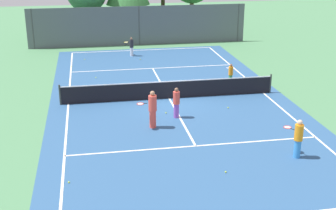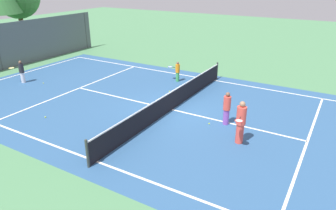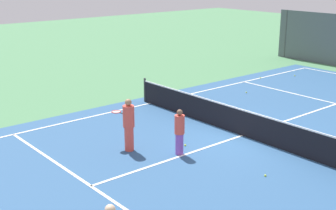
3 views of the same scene
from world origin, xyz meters
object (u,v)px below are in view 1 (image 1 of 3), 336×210
at_px(player_2, 231,74).
at_px(tennis_ball_3, 201,88).
at_px(player_3, 152,109).
at_px(tennis_ball_5, 72,67).
at_px(tennis_ball_4, 85,59).
at_px(player_1, 298,138).
at_px(tennis_ball_2, 166,113).
at_px(player_4, 176,102).
at_px(tennis_ball_1, 69,182).
at_px(player_0, 131,46).
at_px(tennis_ball_0, 140,59).
at_px(tennis_ball_7, 228,108).
at_px(tennis_ball_6, 96,78).
at_px(tennis_ball_8, 226,172).

bearing_deg(player_2, tennis_ball_3, -163.93).
bearing_deg(player_3, tennis_ball_5, 108.62).
height_order(player_2, tennis_ball_4, player_2).
xyz_separation_m(player_1, tennis_ball_4, (-8.34, 17.80, -0.81)).
bearing_deg(tennis_ball_2, player_4, -56.91).
height_order(tennis_ball_1, tennis_ball_5, same).
distance_m(player_0, tennis_ball_3, 9.42).
bearing_deg(tennis_ball_0, player_0, 112.19).
xyz_separation_m(player_3, tennis_ball_7, (4.27, 1.89, -0.89)).
distance_m(player_1, tennis_ball_6, 15.00).
relative_size(player_3, player_4, 1.17).
bearing_deg(tennis_ball_3, tennis_ball_4, 129.35).
height_order(player_2, tennis_ball_6, player_2).
relative_size(player_3, tennis_ball_8, 27.28).
relative_size(player_1, tennis_ball_7, 24.78).
height_order(tennis_ball_4, tennis_ball_7, same).
distance_m(player_3, tennis_ball_7, 4.75).
distance_m(player_3, player_4, 1.73).
distance_m(tennis_ball_0, tennis_ball_5, 5.08).
distance_m(tennis_ball_4, tennis_ball_7, 13.85).
distance_m(player_1, tennis_ball_7, 6.17).
xyz_separation_m(player_3, tennis_ball_0, (0.97, 12.99, -0.89)).
distance_m(tennis_ball_3, tennis_ball_6, 6.92).
bearing_deg(tennis_ball_1, tennis_ball_0, 75.03).
height_order(player_0, player_4, player_4).
height_order(tennis_ball_1, tennis_ball_2, same).
height_order(player_1, player_2, player_1).
relative_size(player_4, tennis_ball_4, 23.39).
bearing_deg(player_0, tennis_ball_7, -72.87).
relative_size(tennis_ball_5, tennis_ball_8, 1.00).
xyz_separation_m(tennis_ball_1, tennis_ball_2, (4.69, 6.40, 0.00)).
bearing_deg(tennis_ball_2, tennis_ball_3, 53.36).
bearing_deg(tennis_ball_8, tennis_ball_0, 93.57).
xyz_separation_m(tennis_ball_3, tennis_ball_5, (-7.65, 6.31, 0.00)).
height_order(player_0, tennis_ball_6, player_0).
bearing_deg(player_1, tennis_ball_6, 120.81).
bearing_deg(player_0, player_1, -75.27).
height_order(player_3, tennis_ball_0, player_3).
bearing_deg(player_2, player_3, -133.32).
relative_size(tennis_ball_7, tennis_ball_8, 1.00).
bearing_deg(player_4, tennis_ball_6, 115.96).
distance_m(player_0, tennis_ball_2, 12.57).
bearing_deg(player_3, tennis_ball_7, 23.88).
height_order(player_1, tennis_ball_8, player_1).
relative_size(tennis_ball_6, tennis_ball_7, 1.00).
bearing_deg(tennis_ball_7, tennis_ball_6, 134.19).
xyz_separation_m(tennis_ball_5, tennis_ball_6, (1.57, -3.01, 0.00)).
bearing_deg(player_4, tennis_ball_8, -82.94).
bearing_deg(player_1, tennis_ball_7, 99.67).
bearing_deg(tennis_ball_5, player_3, -71.38).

